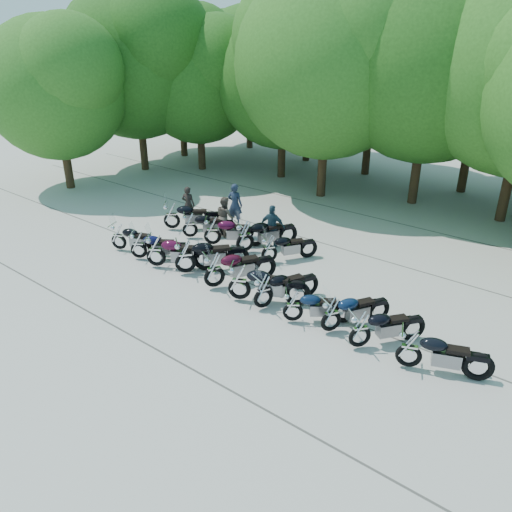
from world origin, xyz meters
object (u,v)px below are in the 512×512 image
Objects in this scene: motorcycle_5 at (239,281)px; motorcycle_15 at (269,248)px; motorcycle_3 at (185,255)px; motorcycle_12 at (190,224)px; motorcycle_9 at (360,329)px; rider_2 at (272,227)px; rider_3 at (235,205)px; motorcycle_13 at (212,230)px; rider_1 at (225,216)px; motorcycle_0 at (118,236)px; motorcycle_6 at (263,290)px; motorcycle_8 at (331,313)px; motorcycle_11 at (172,215)px; motorcycle_14 at (245,235)px; motorcycle_10 at (410,347)px; motorcycle_1 at (138,244)px; rider_0 at (188,205)px; motorcycle_2 at (156,250)px; motorcycle_7 at (293,305)px; motorcycle_4 at (214,269)px.

motorcycle_5 is 1.16× the size of motorcycle_15.
motorcycle_3 is 3.28m from motorcycle_12.
rider_2 is (-5.93, 3.97, 0.24)m from motorcycle_9.
motorcycle_13 is at bearing 95.59° from rider_3.
rider_1 is (-1.34, 3.54, 0.11)m from motorcycle_3.
motorcycle_6 is (7.05, 0.00, 0.03)m from motorcycle_0.
rider_3 reaches higher than rider_2.
motorcycle_3 is 5.84m from motorcycle_8.
motorcycle_14 is at bearing -127.83° from motorcycle_11.
rider_1 is (-0.35, 1.13, 0.16)m from motorcycle_13.
motorcycle_15 is at bearing 44.65° from motorcycle_10.
motorcycle_1 is 0.84× the size of motorcycle_14.
motorcycle_8 reaches higher than motorcycle_15.
motorcycle_6 is 3.28m from motorcycle_15.
motorcycle_3 is 1.08× the size of motorcycle_13.
motorcycle_6 is at bearing -115.39° from motorcycle_5.
rider_0 is 0.99× the size of rider_1.
rider_1 is at bearing -15.00° from motorcycle_6.
motorcycle_2 is 1.50× the size of rider_0.
rider_1 reaches higher than motorcycle_1.
motorcycle_9 reaches higher than motorcycle_7.
motorcycle_6 is 1.12× the size of motorcycle_7.
motorcycle_0 is at bearing 22.22° from rider_2.
motorcycle_11 is (-9.36, 2.59, 0.06)m from motorcycle_8.
motorcycle_3 is at bearing 134.16° from rider_1.
motorcycle_4 is 1.16× the size of motorcycle_15.
rider_3 reaches higher than motorcycle_6.
motorcycle_1 is at bearing 116.44° from motorcycle_13.
motorcycle_13 is 1.26× the size of rider_3.
motorcycle_2 is at bearing 100.86° from rider_0.
motorcycle_5 is 1.23× the size of motorcycle_7.
motorcycle_7 is 0.95× the size of motorcycle_12.
motorcycle_14 reaches higher than motorcycle_1.
motorcycle_3 is 1.15× the size of motorcycle_9.
motorcycle_2 is 4.06m from motorcycle_15.
motorcycle_3 reaches higher than motorcycle_13.
motorcycle_8 is at bearing -123.41° from motorcycle_1.
motorcycle_8 is (5.84, -0.01, -0.10)m from motorcycle_3.
motorcycle_12 is at bearing -49.14° from motorcycle_0.
motorcycle_3 is 1.12× the size of motorcycle_6.
motorcycle_14 reaches higher than motorcycle_7.
rider_3 is at bearing -2.60° from motorcycle_8.
motorcycle_4 is at bearing 54.28° from motorcycle_5.
motorcycle_2 is at bearing 155.47° from motorcycle_12.
motorcycle_15 is at bearing 147.57° from rider_0.
motorcycle_10 is at bearing -128.30° from motorcycle_7.
motorcycle_1 is 1.15× the size of rider_3.
motorcycle_1 is 3.88m from rider_1.
motorcycle_9 is at bearing -124.77° from motorcycle_1.
motorcycle_14 reaches higher than motorcycle_15.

